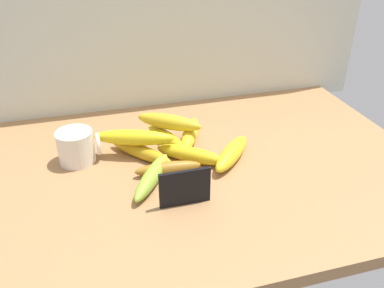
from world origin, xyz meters
TOP-DOWN VIEW (x-y plane):
  - counter_top at (0.00, 0.00)cm, footprint 110.00×76.00cm
  - back_wall at (0.00, 39.00)cm, footprint 130.00×2.00cm
  - chalkboard_sign at (-8.42, -13.30)cm, footprint 11.00×1.80cm
  - coffee_mug at (-29.64, 10.30)cm, footprint 10.39×8.89cm
  - banana_0 at (7.12, -0.19)cm, footprint 15.15×16.13cm
  - banana_1 at (-13.72, -3.98)cm, footprint 13.19×18.27cm
  - banana_2 at (-9.40, -1.54)cm, footprint 16.01×4.24cm
  - banana_3 at (0.19, 12.79)cm, footprint 10.81×17.39cm
  - banana_4 at (-2.67, 2.55)cm, footprint 17.04×14.38cm
  - banana_5 at (-6.66, 12.98)cm, footprint 9.63×16.13cm
  - banana_6 at (-14.41, 7.62)cm, footprint 15.12×17.00cm
  - banana_7 at (-15.77, 8.64)cm, footprint 20.30×10.30cm
  - banana_8 at (-5.40, 14.37)cm, footprint 17.27×14.01cm

SIDE VIEW (x-z plane):
  - counter_top at x=0.00cm, z-range 0.00..3.00cm
  - banana_2 at x=-9.40cm, z-range 3.00..6.27cm
  - banana_6 at x=-14.41cm, z-range 3.00..6.47cm
  - banana_5 at x=-6.66cm, z-range 3.00..6.52cm
  - banana_1 at x=-13.72cm, z-range 3.00..6.64cm
  - banana_4 at x=-2.67cm, z-range 3.00..6.88cm
  - banana_3 at x=0.19cm, z-range 3.00..6.96cm
  - banana_0 at x=7.12cm, z-range 3.00..7.35cm
  - chalkboard_sign at x=-8.42cm, z-range 2.66..11.06cm
  - coffee_mug at x=-29.64cm, z-range 3.00..11.23cm
  - banana_7 at x=-15.77cm, z-range 6.47..10.46cm
  - banana_8 at x=-5.40cm, z-range 6.52..10.65cm
  - back_wall at x=0.00cm, z-range 0.00..70.00cm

